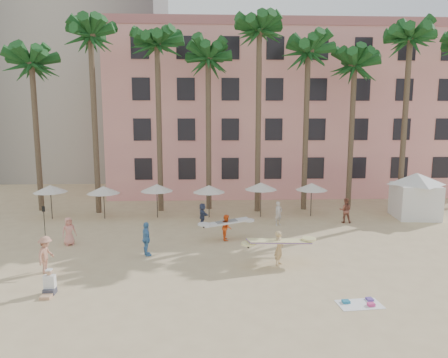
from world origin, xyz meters
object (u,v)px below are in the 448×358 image
cabana (416,191)px  carrier_white (227,226)px  carrier_yellow (279,246)px  pink_hotel (282,115)px

cabana → carrier_white: bearing=-160.9°
carrier_yellow → carrier_white: bearing=119.4°
cabana → carrier_white: size_ratio=1.60×
cabana → carrier_yellow: size_ratio=1.43×
cabana → pink_hotel: bearing=119.0°
pink_hotel → cabana: size_ratio=7.08×
pink_hotel → cabana: pink_hotel is taller
carrier_white → cabana: bearing=19.1°
cabana → carrier_yellow: 15.62m
pink_hotel → carrier_white: pink_hotel is taller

